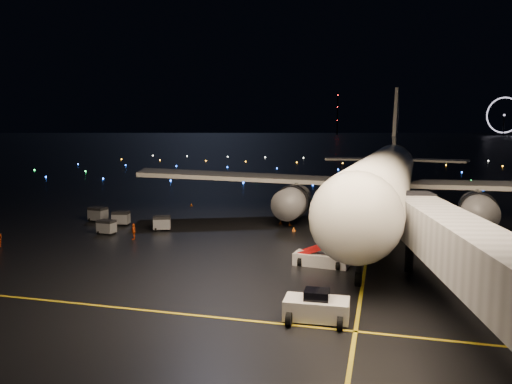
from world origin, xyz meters
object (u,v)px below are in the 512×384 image
Objects in this scene: airliner at (386,148)px; baggage_cart_1 at (162,223)px; baggage_cart_2 at (121,218)px; crew_c at (134,231)px; belt_loader at (322,247)px; baggage_cart_3 at (98,214)px; pushback_tug at (317,305)px; baggage_cart_0 at (107,227)px.

airliner is 33.81× the size of baggage_cart_1.
baggage_cart_1 is at bearing -25.02° from baggage_cart_2.
baggage_cart_1 is (0.85, 5.09, -0.05)m from crew_c.
belt_loader is 3.54× the size of baggage_cart_2.
baggage_cart_1 is 10.60m from baggage_cart_3.
pushback_tug reaches higher than baggage_cart_0.
baggage_cart_3 is at bearing -160.24° from airliner.
pushback_tug is at bearing -76.75° from belt_loader.
airliner is 33.88m from baggage_cart_2.
baggage_cart_1 is (-19.53, 10.07, -0.83)m from belt_loader.
belt_loader is 3.54× the size of baggage_cart_1.
baggage_cart_1 is at bearing 131.22° from pushback_tug.
belt_loader reaches higher than baggage_cart_2.
belt_loader is 3.24× the size of baggage_cart_3.
airliner is 37.12m from baggage_cart_3.
airliner reaches higher than baggage_cart_2.
pushback_tug is at bearing -30.83° from baggage_cart_0.
baggage_cart_0 is at bearing -87.90° from baggage_cart_2.
pushback_tug is 12.25m from belt_loader.
crew_c reaches higher than baggage_cart_0.
baggage_cart_2 reaches higher than baggage_cart_1.
crew_c is (-20.38, 4.98, -0.78)m from belt_loader.
belt_loader is at bearing -98.78° from airliner.
airliner reaches higher than belt_loader.
belt_loader is at bearing 55.16° from crew_c.
crew_c is at bearing -140.82° from airliner.
baggage_cart_2 is at bearing 136.60° from pushback_tug.
baggage_cart_3 is at bearing 138.93° from pushback_tug.
baggage_cart_0 is (-29.65, -16.59, -8.43)m from airliner.
airliner is 9.56× the size of belt_loader.
baggage_cart_2 is (-26.93, 23.89, -0.12)m from pushback_tug.
baggage_cart_3 reaches higher than crew_c.
airliner reaches higher than baggage_cart_1.
pushback_tug is at bearing -92.73° from airliner.
baggage_cart_1 is at bearing -7.03° from baggage_cart_3.
baggage_cart_3 reaches higher than baggage_cart_1.
baggage_cart_3 reaches higher than baggage_cart_2.
belt_loader reaches higher than pushback_tug.
airliner is 33.79× the size of baggage_cart_2.
belt_loader is 32.46m from baggage_cart_3.
baggage_cart_0 is 8.14m from baggage_cart_3.
baggage_cart_3 is (-29.69, 13.10, -0.76)m from belt_loader.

